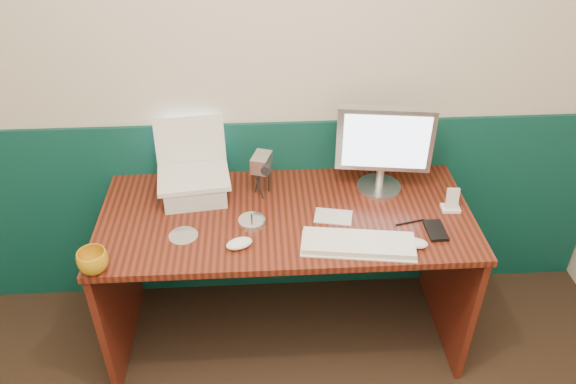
{
  "coord_description": "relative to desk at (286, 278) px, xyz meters",
  "views": [
    {
      "loc": [
        0.02,
        -0.53,
        2.21
      ],
      "look_at": [
        0.12,
        1.23,
        0.97
      ],
      "focal_mm": 35.0,
      "sensor_mm": 36.0,
      "label": 1
    }
  ],
  "objects": [
    {
      "name": "laptop",
      "position": [
        -0.4,
        0.15,
        0.6
      ],
      "size": [
        0.33,
        0.27,
        0.26
      ],
      "primitive_type": null,
      "rotation": [
        0.0,
        0.0,
        0.12
      ],
      "color": "silver",
      "rests_on": "laptop_riser"
    },
    {
      "name": "mouse_left",
      "position": [
        -0.2,
        -0.21,
        0.39
      ],
      "size": [
        0.12,
        0.1,
        0.04
      ],
      "primitive_type": "ellipsoid",
      "rotation": [
        0.0,
        0.0,
        0.36
      ],
      "color": "white",
      "rests_on": "desk"
    },
    {
      "name": "papers",
      "position": [
        0.2,
        -0.03,
        0.38
      ],
      "size": [
        0.18,
        0.14,
        0.0
      ],
      "primitive_type": "cube",
      "rotation": [
        0.0,
        0.0,
        -0.21
      ],
      "color": "silver",
      "rests_on": "desk"
    },
    {
      "name": "keyboard",
      "position": [
        0.27,
        -0.23,
        0.39
      ],
      "size": [
        0.46,
        0.21,
        0.03
      ],
      "primitive_type": "cube",
      "rotation": [
        0.0,
        0.0,
        -0.14
      ],
      "color": "white",
      "rests_on": "desk"
    },
    {
      "name": "cd_loose_a",
      "position": [
        -0.43,
        -0.12,
        0.38
      ],
      "size": [
        0.12,
        0.12,
        0.0
      ],
      "primitive_type": "cylinder",
      "color": "silver",
      "rests_on": "desk"
    },
    {
      "name": "pda",
      "position": [
        0.61,
        -0.16,
        0.38
      ],
      "size": [
        0.08,
        0.13,
        0.02
      ],
      "primitive_type": "cube",
      "rotation": [
        0.0,
        0.0,
        0.02
      ],
      "color": "black",
      "rests_on": "desk"
    },
    {
      "name": "music_player",
      "position": [
        0.71,
        -0.01,
        0.44
      ],
      "size": [
        0.06,
        0.03,
        0.09
      ],
      "primitive_type": "cube",
      "rotation": [
        -0.17,
        0.0,
        -0.07
      ],
      "color": "silver",
      "rests_on": "dock"
    },
    {
      "name": "desk",
      "position": [
        0.0,
        0.0,
        0.0
      ],
      "size": [
        1.6,
        0.7,
        0.75
      ],
      "primitive_type": "cube",
      "color": "#361409",
      "rests_on": "ground"
    },
    {
      "name": "back_wall",
      "position": [
        -0.12,
        0.37,
        0.88
      ],
      "size": [
        3.5,
        0.04,
        2.5
      ],
      "primitive_type": "cube",
      "color": "beige",
      "rests_on": "ground"
    },
    {
      "name": "camcorder",
      "position": [
        -0.1,
        0.16,
        0.46
      ],
      "size": [
        0.11,
        0.14,
        0.18
      ],
      "primitive_type": null,
      "rotation": [
        0.0,
        0.0,
        -0.31
      ],
      "color": "#AFAEB3",
      "rests_on": "desk"
    },
    {
      "name": "laptop_riser",
      "position": [
        -0.4,
        0.15,
        0.42
      ],
      "size": [
        0.29,
        0.26,
        0.09
      ],
      "primitive_type": "cube",
      "rotation": [
        0.0,
        0.0,
        0.12
      ],
      "color": "silver",
      "rests_on": "desk"
    },
    {
      "name": "wainscot",
      "position": [
        -0.12,
        0.36,
        0.12
      ],
      "size": [
        3.48,
        0.02,
        1.0
      ],
      "primitive_type": "cube",
      "color": "#083533",
      "rests_on": "ground"
    },
    {
      "name": "mug",
      "position": [
        -0.74,
        -0.31,
        0.42
      ],
      "size": [
        0.14,
        0.14,
        0.09
      ],
      "primitive_type": "imported",
      "rotation": [
        0.0,
        0.0,
        0.24
      ],
      "color": "#C38812",
      "rests_on": "desk"
    },
    {
      "name": "monitor",
      "position": [
        0.43,
        0.17,
        0.58
      ],
      "size": [
        0.43,
        0.17,
        0.41
      ],
      "primitive_type": null,
      "rotation": [
        0.0,
        0.0,
        -0.14
      ],
      "color": "silver",
      "rests_on": "desk"
    },
    {
      "name": "mouse_right",
      "position": [
        0.5,
        -0.24,
        0.39
      ],
      "size": [
        0.11,
        0.08,
        0.03
      ],
      "primitive_type": "ellipsoid",
      "rotation": [
        0.0,
        0.0,
        -0.28
      ],
      "color": "white",
      "rests_on": "desk"
    },
    {
      "name": "pen",
      "position": [
        0.52,
        -0.09,
        0.38
      ],
      "size": [
        0.13,
        0.04,
        0.01
      ],
      "primitive_type": "cylinder",
      "rotation": [
        0.0,
        1.57,
        0.23
      ],
      "color": "black",
      "rests_on": "desk"
    },
    {
      "name": "dock",
      "position": [
        0.71,
        -0.01,
        0.38
      ],
      "size": [
        0.08,
        0.06,
        0.01
      ],
      "primitive_type": "cube",
      "rotation": [
        0.0,
        0.0,
        -0.07
      ],
      "color": "white",
      "rests_on": "desk"
    },
    {
      "name": "cd_spindle",
      "position": [
        -0.15,
        -0.06,
        0.39
      ],
      "size": [
        0.11,
        0.11,
        0.02
      ],
      "primitive_type": "cylinder",
      "color": "silver",
      "rests_on": "desk"
    }
  ]
}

